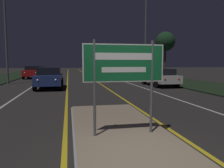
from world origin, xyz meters
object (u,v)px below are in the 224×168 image
(car_receding_0, at_px, (160,77))
(car_approaching_2, at_px, (40,70))
(streetlight_right_near, at_px, (146,9))
(car_receding_1, at_px, (97,71))
(highway_sign, at_px, (124,68))
(car_approaching_0, at_px, (49,77))
(streetlight_left_near, at_px, (5,19))
(car_approaching_1, at_px, (33,72))

(car_receding_0, xyz_separation_m, car_approaching_2, (-11.87, 20.71, -0.06))
(streetlight_right_near, xyz_separation_m, car_receding_1, (-3.72, 9.35, -6.51))
(highway_sign, distance_m, car_approaching_0, 11.82)
(car_receding_1, height_order, car_approaching_0, car_approaching_0)
(car_approaching_2, bearing_deg, streetlight_left_near, -92.88)
(car_receding_1, xyz_separation_m, car_approaching_0, (-5.32, -13.76, 0.09))
(car_approaching_1, relative_size, car_approaching_2, 1.12)
(highway_sign, distance_m, streetlight_left_near, 17.48)
(car_approaching_2, bearing_deg, streetlight_right_near, -53.43)
(car_receding_0, bearing_deg, car_approaching_2, 119.82)
(highway_sign, xyz_separation_m, streetlight_right_near, (6.31, 15.87, 5.46))
(car_receding_1, relative_size, car_approaching_1, 0.94)
(car_approaching_2, bearing_deg, car_approaching_1, -88.35)
(streetlight_left_near, xyz_separation_m, car_approaching_2, (0.83, 16.57, -4.97))
(highway_sign, relative_size, car_receding_1, 0.55)
(car_approaching_0, bearing_deg, car_approaching_2, 98.50)
(car_receding_0, xyz_separation_m, car_receding_1, (-3.44, 13.67, -0.03))
(highway_sign, relative_size, car_approaching_2, 0.57)
(streetlight_right_near, height_order, car_receding_0, streetlight_right_near)
(car_approaching_2, bearing_deg, car_receding_0, -60.18)
(car_receding_1, bearing_deg, car_approaching_1, -164.88)
(streetlight_right_near, distance_m, car_approaching_0, 11.94)
(car_receding_0, distance_m, car_approaching_1, 16.31)
(highway_sign, height_order, car_approaching_1, highway_sign)
(car_receding_0, relative_size, car_approaching_0, 1.12)
(highway_sign, xyz_separation_m, car_approaching_2, (-5.85, 32.25, -1.09))
(streetlight_left_near, xyz_separation_m, car_receding_1, (9.26, 9.54, -4.94))
(car_approaching_1, bearing_deg, streetlight_left_near, -98.53)
(streetlight_right_near, distance_m, car_approaching_1, 15.29)
(streetlight_right_near, relative_size, car_approaching_2, 2.70)
(car_receding_0, distance_m, car_approaching_2, 23.87)
(streetlight_left_near, relative_size, car_approaching_1, 2.05)
(car_approaching_1, distance_m, car_approaching_2, 9.24)
(car_receding_0, bearing_deg, car_approaching_1, 135.34)
(car_approaching_1, height_order, car_approaching_2, car_approaching_1)
(car_approaching_1, bearing_deg, car_receding_0, -44.66)
(streetlight_left_near, height_order, car_approaching_0, streetlight_left_near)
(car_approaching_1, bearing_deg, streetlight_right_near, -31.00)
(streetlight_left_near, xyz_separation_m, car_approaching_0, (3.94, -4.22, -4.85))
(streetlight_left_near, bearing_deg, highway_sign, -66.93)
(streetlight_right_near, relative_size, car_approaching_0, 2.73)
(streetlight_left_near, xyz_separation_m, car_approaching_1, (1.10, 7.33, -4.86))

